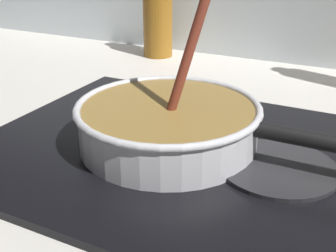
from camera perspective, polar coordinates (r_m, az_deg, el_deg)
ground at (r=0.55m, az=-16.10°, el=-12.94°), size 2.40×1.60×0.04m
hob_plate at (r=0.65m, az=0.00°, el=-2.97°), size 0.56×0.48×0.01m
burner_ring at (r=0.64m, az=0.00°, el=-2.18°), size 0.18×0.18×0.01m
spare_burner at (r=0.60m, az=14.59°, el=-5.41°), size 0.16×0.16×0.01m
cooking_pan at (r=0.63m, az=0.17°, el=0.45°), size 0.42×0.28×0.33m
sauce_bottle at (r=1.16m, az=-1.39°, el=14.10°), size 0.08×0.08×0.23m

